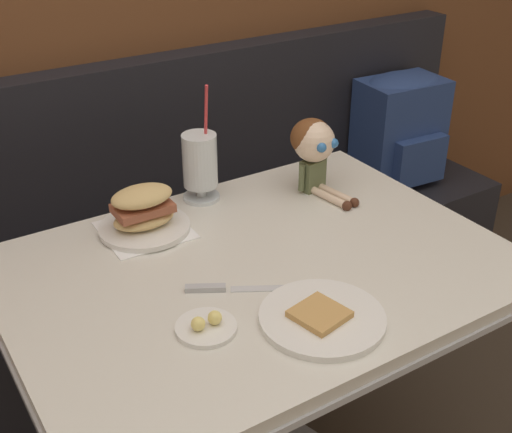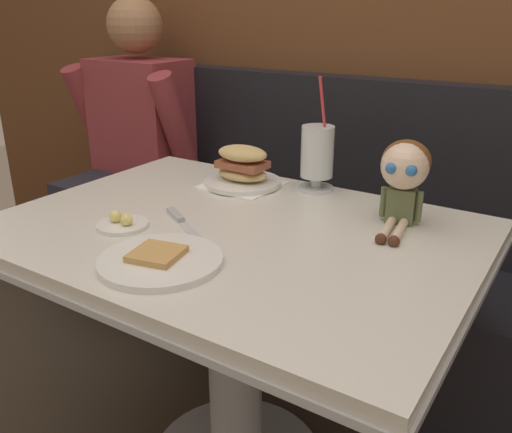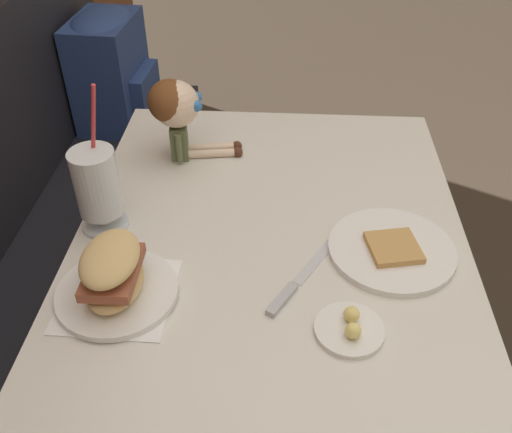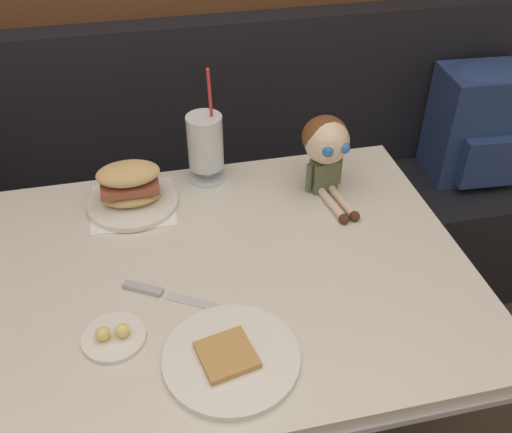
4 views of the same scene
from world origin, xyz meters
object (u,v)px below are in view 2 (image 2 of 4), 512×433
(toast_plate, at_px, (160,260))
(butter_knife, at_px, (180,220))
(diner_patron, at_px, (136,134))
(milkshake_glass, at_px, (317,155))
(sandwich_plate, at_px, (243,170))
(butter_saucer, at_px, (122,223))
(seated_doll, at_px, (404,170))

(toast_plate, relative_size, butter_knife, 1.17)
(toast_plate, bearing_deg, diner_patron, 136.89)
(butter_knife, bearing_deg, toast_plate, -59.77)
(milkshake_glass, xyz_separation_m, butter_knife, (-0.16, -0.39, -0.10))
(toast_plate, height_order, butter_knife, toast_plate)
(sandwich_plate, xyz_separation_m, butter_saucer, (-0.06, -0.41, -0.04))
(milkshake_glass, height_order, seated_doll, milkshake_glass)
(butter_knife, bearing_deg, milkshake_glass, 67.47)
(butter_saucer, relative_size, butter_knife, 0.56)
(milkshake_glass, relative_size, seated_doll, 1.40)
(toast_plate, distance_m, milkshake_glass, 0.60)
(butter_saucer, xyz_separation_m, diner_patron, (-0.67, 0.72, -0.01))
(sandwich_plate, distance_m, diner_patron, 0.79)
(butter_saucer, bearing_deg, milkshake_glass, 62.71)
(toast_plate, relative_size, seated_doll, 1.11)
(sandwich_plate, distance_m, butter_knife, 0.32)
(toast_plate, bearing_deg, sandwich_plate, 106.15)
(butter_saucer, relative_size, diner_patron, 0.15)
(milkshake_glass, bearing_deg, diner_patron, 165.76)
(butter_saucer, height_order, diner_patron, diner_patron)
(sandwich_plate, relative_size, seated_doll, 0.98)
(toast_plate, distance_m, butter_saucer, 0.23)
(butter_saucer, relative_size, seated_doll, 0.53)
(butter_knife, bearing_deg, sandwich_plate, 96.14)
(sandwich_plate, relative_size, diner_patron, 0.27)
(diner_patron, bearing_deg, butter_saucer, -47.15)
(milkshake_glass, height_order, sandwich_plate, milkshake_glass)
(seated_doll, bearing_deg, diner_patron, 163.94)
(toast_plate, height_order, sandwich_plate, sandwich_plate)
(toast_plate, bearing_deg, butter_knife, 120.23)
(seated_doll, bearing_deg, milkshake_glass, 158.15)
(diner_patron, bearing_deg, butter_knife, -39.34)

